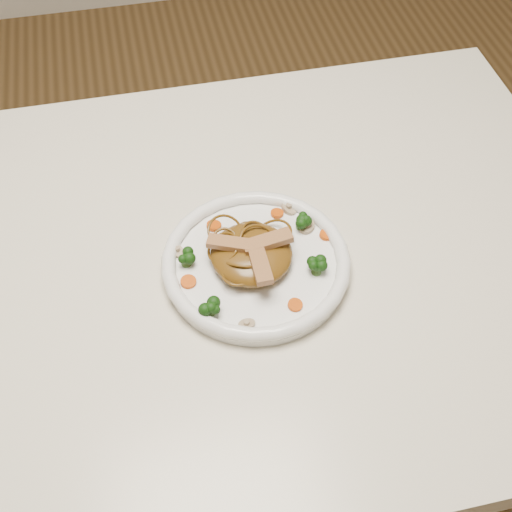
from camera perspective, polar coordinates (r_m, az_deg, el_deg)
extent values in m
plane|color=#4F371B|center=(1.60, -3.16, -17.56)|extent=(4.00, 4.00, 0.00)
cube|color=beige|center=(0.96, -5.02, -1.25)|extent=(1.20, 0.80, 0.04)
cylinder|color=brown|center=(1.58, 13.58, 3.19)|extent=(0.06, 0.06, 0.71)
cylinder|color=white|center=(0.93, 0.00, -0.86)|extent=(0.31, 0.31, 0.02)
ellipsoid|color=#5B3D11|center=(0.91, -0.39, 0.17)|extent=(0.13, 0.13, 0.04)
cube|color=#A57F4D|center=(0.90, 0.97, 1.24)|extent=(0.07, 0.03, 0.01)
cube|color=#A57F4D|center=(0.90, -2.18, 1.06)|extent=(0.06, 0.04, 0.01)
cube|color=#A57F4D|center=(0.88, 0.33, -0.64)|extent=(0.02, 0.07, 0.01)
cylinder|color=#C54207|center=(0.98, 1.78, 3.62)|extent=(0.02, 0.02, 0.00)
cylinder|color=#C54207|center=(0.90, -5.71, -2.17)|extent=(0.03, 0.03, 0.00)
cylinder|color=#C54207|center=(0.96, 5.92, 1.77)|extent=(0.02, 0.02, 0.00)
cylinder|color=#C54207|center=(0.97, -3.56, 2.58)|extent=(0.03, 0.03, 0.00)
cylinder|color=#C54207|center=(0.88, 3.32, -4.14)|extent=(0.02, 0.02, 0.00)
cylinder|color=#BAAD8B|center=(0.86, -0.80, -5.81)|extent=(0.03, 0.03, 0.01)
cylinder|color=#BAAD8B|center=(0.96, 4.34, 2.45)|extent=(0.04, 0.04, 0.01)
cylinder|color=#BAAD8B|center=(0.94, -6.63, 0.39)|extent=(0.03, 0.03, 0.01)
cylinder|color=#BAAD8B|center=(0.99, 2.78, 4.03)|extent=(0.03, 0.03, 0.01)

